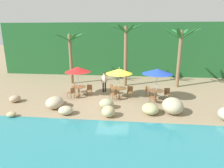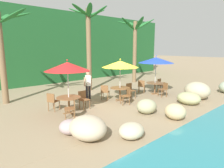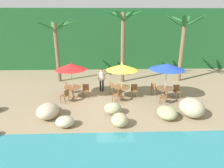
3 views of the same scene
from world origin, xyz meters
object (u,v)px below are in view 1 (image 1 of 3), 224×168
palm_tree_second (126,46)px  chair_blue_left (154,97)px  chair_red_seaward (89,89)px  umbrella_blue (157,71)px  waiter_in_white (104,81)px  umbrella_yellow (119,71)px  chair_yellow_inland (113,88)px  palm_tree_nearest (71,49)px  dining_table_blue (156,92)px  dining_table_red (79,88)px  palm_tree_third (180,48)px  chair_red_inland (76,87)px  umbrella_red (78,69)px  chair_yellow_left (114,94)px  chair_red_left (72,92)px  chair_blue_seaward (167,93)px  chair_blue_inland (148,90)px  dining_table_yellow (119,89)px  chair_yellow_seaward (130,91)px

palm_tree_second → chair_blue_left: bearing=-64.2°
chair_red_seaward → palm_tree_second: palm_tree_second is taller
umbrella_blue → waiter_in_white: umbrella_blue is taller
umbrella_yellow → chair_yellow_inland: bearing=131.5°
umbrella_blue → palm_tree_nearest: bearing=152.1°
dining_table_blue → dining_table_red: bearing=176.3°
dining_table_blue → palm_tree_second: palm_tree_second is taller
palm_tree_nearest → palm_tree_third: size_ratio=0.92×
umbrella_yellow → palm_tree_third: 6.46m
dining_table_red → chair_red_inland: (-0.45, 0.73, -0.10)m
umbrella_red → chair_blue_left: size_ratio=2.81×
dining_table_red → chair_yellow_left: bearing=-15.8°
chair_red_left → palm_tree_third: size_ratio=0.16×
umbrella_red → umbrella_yellow: (3.23, -0.03, -0.07)m
chair_blue_left → chair_blue_seaward: bearing=41.9°
chair_blue_inland → chair_blue_left: (0.28, -1.50, 0.00)m
dining_table_blue → umbrella_yellow: bearing=172.7°
dining_table_red → chair_blue_inland: size_ratio=1.26×
chair_yellow_left → chair_blue_seaward: size_ratio=1.00×
umbrella_blue → chair_blue_inland: (-0.51, 0.68, -1.66)m
dining_table_yellow → chair_yellow_left: size_ratio=1.26×
chair_yellow_seaward → palm_tree_nearest: 7.45m
chair_red_seaward → chair_yellow_left: same height
dining_table_yellow → chair_blue_inland: (2.29, 0.32, -0.10)m
umbrella_blue → chair_yellow_left: bearing=-171.9°
chair_red_left → chair_yellow_left: size_ratio=1.00×
dining_table_red → palm_tree_second: size_ratio=0.20×
umbrella_blue → waiter_in_white: size_ratio=1.46×
chair_red_left → chair_yellow_seaward: same height
umbrella_yellow → dining_table_blue: 3.17m
dining_table_red → chair_red_inland: bearing=121.9°
umbrella_red → dining_table_red: 1.51m
chair_yellow_inland → umbrella_blue: 3.89m
chair_blue_left → palm_tree_second: size_ratio=0.15×
chair_yellow_inland → chair_blue_seaward: size_ratio=1.00×
chair_red_inland → umbrella_yellow: (3.68, -0.75, 1.55)m
umbrella_red → umbrella_blue: umbrella_blue is taller
chair_blue_inland → palm_tree_nearest: bearing=154.7°
umbrella_red → chair_blue_inland: umbrella_red is taller
chair_red_left → chair_blue_inland: same height
dining_table_yellow → chair_yellow_inland: (-0.57, 0.64, -0.10)m
chair_yellow_seaward → chair_blue_left: (1.71, -1.19, 0.00)m
chair_yellow_seaward → palm_tree_second: bearing=98.4°
chair_red_inland → chair_yellow_left: bearing=-24.7°
chair_blue_inland → dining_table_blue: bearing=-53.0°
chair_red_seaward → palm_tree_second: 5.36m
umbrella_red → chair_blue_seaward: bearing=-2.0°
dining_table_red → chair_yellow_left: chair_yellow_left is taller
dining_table_yellow → chair_blue_inland: size_ratio=1.26×
chair_red_inland → chair_blue_left: same height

